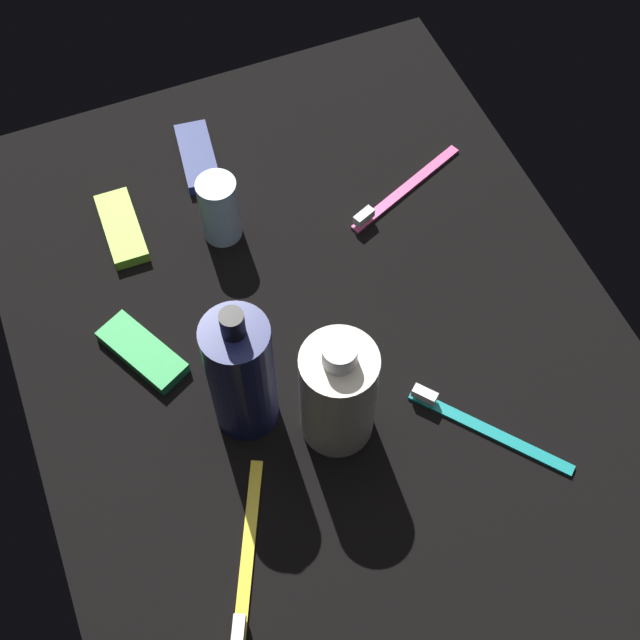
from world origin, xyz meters
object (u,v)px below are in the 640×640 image
toothbrush_yellow (247,561)px  snack_bar_green (142,352)px  deodorant_stick (219,209)px  snack_bar_lime (122,228)px  lotion_bottle (241,375)px  bodywash_bottle (338,393)px  toothbrush_pink (400,191)px  snack_bar_navy (198,157)px  toothbrush_teal (480,425)px

toothbrush_yellow → snack_bar_green: bearing=6.4°
deodorant_stick → snack_bar_lime: size_ratio=0.84×
lotion_bottle → bodywash_bottle: size_ratio=1.20×
lotion_bottle → toothbrush_yellow: bearing=160.1°
snack_bar_green → bodywash_bottle: bearing=-160.2°
toothbrush_yellow → snack_bar_green: toothbrush_yellow is taller
snack_bar_lime → snack_bar_green: size_ratio=1.00×
lotion_bottle → toothbrush_pink: 34.43cm
bodywash_bottle → snack_bar_green: (15.26, 16.23, -6.49)cm
lotion_bottle → toothbrush_pink: bearing=-53.0°
snack_bar_navy → deodorant_stick: bearing=-176.1°
bodywash_bottle → toothbrush_teal: (-5.94, -13.44, -6.63)cm
snack_bar_navy → toothbrush_teal: bearing=-153.5°
lotion_bottle → deodorant_stick: (22.89, -5.12, -4.15)cm
deodorant_stick → snack_bar_navy: bearing=-3.4°
snack_bar_green → deodorant_stick: bearing=-74.0°
toothbrush_pink → snack_bar_lime: bearing=77.5°
bodywash_bottle → toothbrush_yellow: (-9.99, 13.39, -6.63)cm
toothbrush_yellow → toothbrush_pink: 47.40cm
toothbrush_teal → toothbrush_pink: same height
snack_bar_lime → snack_bar_navy: (7.08, -11.61, 0.00)cm
bodywash_bottle → toothbrush_teal: bearing=-113.8°
toothbrush_teal → deodorant_stick: bearing=26.0°
lotion_bottle → snack_bar_lime: bearing=12.0°
toothbrush_teal → snack_bar_navy: (45.12, 15.70, 0.14)cm
bodywash_bottle → deodorant_stick: bodywash_bottle is taller
bodywash_bottle → toothbrush_teal: 16.11cm
bodywash_bottle → toothbrush_yellow: size_ratio=0.97×
bodywash_bottle → snack_bar_navy: bodywash_bottle is taller
snack_bar_lime → snack_bar_green: bearing=173.2°
lotion_bottle → toothbrush_yellow: size_ratio=1.16×
snack_bar_lime → deodorant_stick: bearing=-111.1°
deodorant_stick → toothbrush_pink: size_ratio=0.51×
toothbrush_pink → snack_bar_green: bearing=105.4°
toothbrush_yellow → snack_bar_navy: (49.17, -11.13, 0.14)cm
bodywash_bottle → toothbrush_yellow: bearing=126.7°
deodorant_stick → toothbrush_pink: 22.14cm
toothbrush_pink → snack_bar_lime: size_ratio=1.64×
toothbrush_yellow → snack_bar_navy: 50.42cm
toothbrush_yellow → snack_bar_lime: (42.10, 0.48, 0.14)cm
lotion_bottle → bodywash_bottle: 9.45cm
snack_bar_lime → snack_bar_green: (-16.84, 2.36, 0.00)cm
snack_bar_navy → snack_bar_green: (-23.92, 13.96, 0.00)cm
lotion_bottle → bodywash_bottle: bearing=-120.4°
bodywash_bottle → toothbrush_teal: size_ratio=1.10×
toothbrush_teal → snack_bar_green: 36.46cm
toothbrush_yellow → snack_bar_navy: size_ratio=1.61×
lotion_bottle → snack_bar_navy: (34.44, -5.81, -7.80)cm
snack_bar_lime → snack_bar_green: 17.00cm
deodorant_stick → lotion_bottle: bearing=167.4°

